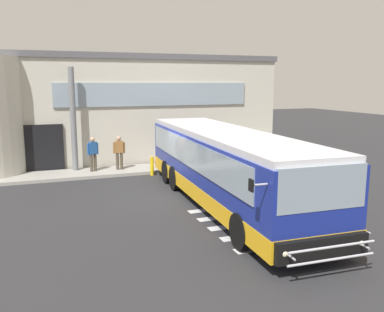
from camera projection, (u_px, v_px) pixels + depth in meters
The scene contains 9 objects.
ground_plane at pixel (173, 194), 16.43m from camera, with size 80.00×90.00×0.02m, color #2B2B2D.
bay_paint_stripes at pixel (272, 221), 13.24m from camera, with size 4.40×3.96×0.01m.
terminal_building at pixel (108, 106), 26.31m from camera, with size 18.16×13.80×5.90m.
boarding_curb at pixel (144, 169), 20.84m from camera, with size 20.36×2.00×0.15m, color #9E9B93.
entry_support_column at pixel (73, 119), 19.81m from camera, with size 0.28×0.28×5.00m, color slate.
bus_main_foreground at pixel (226, 169), 14.82m from camera, with size 3.50×12.12×2.70m.
passenger_near_column at pixel (93, 152), 19.86m from camera, with size 0.55×0.47×1.68m.
passenger_by_doorway at pixel (119, 151), 20.24m from camera, with size 0.59×0.26×1.68m.
safety_bollard_yellow at pixel (152, 166), 19.71m from camera, with size 0.18×0.18×0.90m, color yellow.
Camera 1 is at (-4.84, -15.17, 4.40)m, focal length 38.41 mm.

